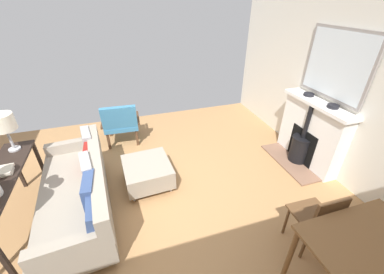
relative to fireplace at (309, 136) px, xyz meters
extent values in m
cube|color=#A87A4C|center=(2.75, 0.13, -0.49)|extent=(5.92, 5.38, 0.01)
cube|color=silver|center=(-0.21, 0.13, 0.85)|extent=(0.12, 5.38, 2.67)
cube|color=brown|center=(0.27, 0.00, -0.47)|extent=(0.37, 1.12, 0.03)
cube|color=white|center=(-0.03, 0.00, 0.03)|extent=(0.24, 1.18, 1.03)
cube|color=black|center=(0.07, 0.00, -0.17)|extent=(0.06, 0.55, 0.57)
cylinder|color=black|center=(0.11, 0.00, -0.25)|extent=(0.30, 0.30, 0.43)
cylinder|color=black|center=(0.11, 0.00, -0.02)|extent=(0.32, 0.32, 0.02)
cylinder|color=black|center=(0.11, 0.00, 0.26)|extent=(0.07, 0.07, 0.55)
cube|color=white|center=(-0.01, 0.00, 0.57)|extent=(0.29, 1.26, 0.05)
cube|color=gray|center=(-0.13, 0.00, 1.13)|extent=(0.04, 1.10, 0.96)
cube|color=silver|center=(-0.11, 0.00, 1.13)|extent=(0.01, 1.02, 0.88)
cylinder|color=black|center=(-0.03, -0.26, 0.61)|extent=(0.16, 0.16, 0.04)
torus|color=black|center=(-0.03, -0.26, 0.63)|extent=(0.16, 0.16, 0.01)
cylinder|color=black|center=(-0.03, 0.23, 0.61)|extent=(0.16, 0.16, 0.05)
torus|color=black|center=(-0.03, 0.23, 0.63)|extent=(0.16, 0.16, 0.01)
cylinder|color=#B2B2B7|center=(3.95, -0.73, -0.44)|extent=(0.04, 0.04, 0.10)
cylinder|color=#B2B2B7|center=(3.33, -0.78, -0.44)|extent=(0.04, 0.04, 0.10)
cylinder|color=#B2B2B7|center=(3.19, 0.87, -0.44)|extent=(0.04, 0.04, 0.10)
cube|color=gray|center=(3.57, 0.07, -0.23)|extent=(0.94, 2.01, 0.31)
cube|color=gray|center=(3.25, 0.04, 0.09)|extent=(0.31, 1.95, 0.34)
cube|color=gray|center=(3.65, -0.84, 0.00)|extent=(0.74, 0.18, 0.16)
cube|color=gray|center=(3.49, 0.98, 0.00)|extent=(0.74, 0.18, 0.16)
cube|color=#99999E|center=(3.41, -0.67, 0.10)|extent=(0.20, 0.42, 0.40)
cube|color=maroon|center=(3.38, -0.32, 0.07)|extent=(0.16, 0.34, 0.35)
cube|color=#99999E|center=(3.34, 0.06, 0.10)|extent=(0.19, 0.42, 0.41)
cube|color=#334775|center=(3.31, 0.42, 0.10)|extent=(0.14, 0.39, 0.39)
cube|color=#334775|center=(3.28, 0.78, 0.07)|extent=(0.17, 0.34, 0.34)
cylinder|color=#B2B2B7|center=(2.90, -0.48, -0.44)|extent=(0.03, 0.03, 0.09)
cylinder|color=#B2B2B7|center=(2.87, 0.08, -0.44)|extent=(0.03, 0.03, 0.09)
cylinder|color=#B2B2B7|center=(2.38, -0.51, -0.44)|extent=(0.03, 0.03, 0.09)
cylinder|color=#B2B2B7|center=(2.35, 0.05, -0.44)|extent=(0.03, 0.03, 0.09)
cube|color=gray|center=(2.63, -0.21, -0.26)|extent=(0.70, 0.74, 0.28)
cube|color=#4C3321|center=(2.63, -1.81, -0.32)|extent=(0.05, 0.05, 0.34)
cube|color=#4C3321|center=(3.14, -1.84, -0.32)|extent=(0.05, 0.05, 0.34)
cube|color=#4C3321|center=(2.66, -1.34, -0.32)|extent=(0.05, 0.05, 0.34)
cube|color=#4C3321|center=(3.17, -1.37, -0.32)|extent=(0.05, 0.05, 0.34)
cube|color=teal|center=(2.90, -1.59, -0.12)|extent=(0.63, 0.59, 0.08)
cube|color=teal|center=(2.91, -1.34, 0.13)|extent=(0.61, 0.15, 0.43)
cube|color=#4C3321|center=(2.58, -1.57, -0.03)|extent=(0.07, 0.53, 0.04)
cube|color=#4C3321|center=(3.22, -1.61, -0.03)|extent=(0.07, 0.53, 0.04)
cube|color=black|center=(4.09, -0.70, -0.13)|extent=(0.04, 0.04, 0.72)
cube|color=black|center=(4.09, 0.84, -0.13)|extent=(0.04, 0.04, 0.72)
cube|color=black|center=(4.39, -0.70, -0.13)|extent=(0.04, 0.04, 0.72)
cylinder|color=#B2B2B7|center=(4.24, -0.53, 0.27)|extent=(0.14, 0.14, 0.02)
cylinder|color=#B2B2B7|center=(4.24, -0.53, 0.41)|extent=(0.03, 0.03, 0.28)
cylinder|color=silver|center=(4.24, -0.53, 0.65)|extent=(0.27, 0.27, 0.20)
cube|color=beige|center=(4.24, -0.01, 0.27)|extent=(0.27, 0.17, 0.02)
cube|color=beige|center=(4.23, -0.03, 0.30)|extent=(0.24, 0.21, 0.03)
cylinder|color=brown|center=(0.60, 1.59, -0.13)|extent=(0.05, 0.05, 0.72)
cylinder|color=brown|center=(1.53, 1.59, -0.13)|extent=(0.05, 0.05, 0.72)
cube|color=brown|center=(1.06, 1.93, 0.24)|extent=(1.03, 0.80, 0.03)
cylinder|color=brown|center=(0.90, 1.16, -0.27)|extent=(0.03, 0.03, 0.44)
cylinder|color=brown|center=(1.22, 1.15, -0.27)|extent=(0.03, 0.03, 0.44)
cylinder|color=brown|center=(0.91, 1.48, -0.27)|extent=(0.03, 0.03, 0.44)
cylinder|color=brown|center=(1.23, 1.47, -0.27)|extent=(0.03, 0.03, 0.44)
cube|color=brown|center=(1.06, 1.32, -0.04)|extent=(0.41, 0.41, 0.02)
cube|color=brown|center=(1.07, 1.49, 0.15)|extent=(0.36, 0.05, 0.36)
camera|label=1|loc=(2.82, 2.58, 1.99)|focal=22.14mm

